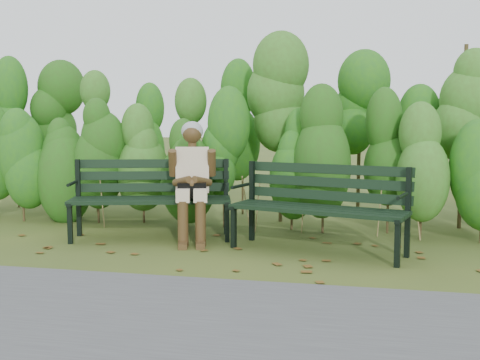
# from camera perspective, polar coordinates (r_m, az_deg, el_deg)

# --- Properties ---
(ground) EXTENTS (80.00, 80.00, 0.00)m
(ground) POSITION_cam_1_polar(r_m,az_deg,el_deg) (5.89, -0.70, -7.62)
(ground) COLOR #394C1F
(footpath) EXTENTS (60.00, 2.50, 0.01)m
(footpath) POSITION_cam_1_polar(r_m,az_deg,el_deg) (3.87, -8.05, -15.04)
(footpath) COLOR #474749
(footpath) RESTS_ON ground
(hedge_band) EXTENTS (11.04, 1.67, 2.42)m
(hedge_band) POSITION_cam_1_polar(r_m,az_deg,el_deg) (7.56, 2.36, 5.02)
(hedge_band) COLOR #47381E
(hedge_band) RESTS_ON ground
(leaf_litter) EXTENTS (5.36, 2.23, 0.01)m
(leaf_litter) POSITION_cam_1_polar(r_m,az_deg,el_deg) (5.76, 2.07, -7.92)
(leaf_litter) COLOR brown
(leaf_litter) RESTS_ON ground
(bench_left) EXTENTS (1.96, 1.07, 0.93)m
(bench_left) POSITION_cam_1_polar(r_m,az_deg,el_deg) (6.77, -8.97, -1.19)
(bench_left) COLOR black
(bench_left) RESTS_ON ground
(bench_right) EXTENTS (1.95, 1.10, 0.93)m
(bench_right) POSITION_cam_1_polar(r_m,az_deg,el_deg) (6.05, 8.21, -2.05)
(bench_right) COLOR black
(bench_right) RESTS_ON ground
(seated_woman) EXTENTS (0.59, 0.86, 1.39)m
(seated_woman) POSITION_cam_1_polar(r_m,az_deg,el_deg) (6.52, -4.88, 0.62)
(seated_woman) COLOR beige
(seated_woman) RESTS_ON ground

